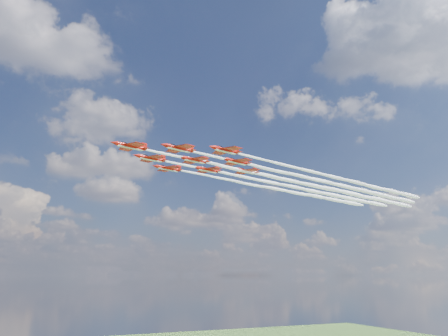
# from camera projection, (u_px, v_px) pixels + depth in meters

# --- Properties ---
(jet_lead) EXTENTS (113.13, 37.94, 2.74)m
(jet_lead) POSITION_uv_depth(u_px,v_px,m) (270.00, 176.00, 153.23)
(jet_lead) COLOR red
(jet_row2_port) EXTENTS (113.13, 37.94, 2.74)m
(jet_row2_port) POSITION_uv_depth(u_px,v_px,m) (305.00, 177.00, 155.08)
(jet_row2_port) COLOR red
(jet_row2_starb) EXTENTS (113.13, 37.94, 2.74)m
(jet_row2_starb) POSITION_uv_depth(u_px,v_px,m) (276.00, 183.00, 165.40)
(jet_row2_starb) COLOR red
(jet_row3_port) EXTENTS (113.13, 37.94, 2.74)m
(jet_row3_port) POSITION_uv_depth(u_px,v_px,m) (340.00, 178.00, 156.93)
(jet_row3_port) COLOR red
(jet_row3_centre) EXTENTS (113.13, 37.94, 2.74)m
(jet_row3_centre) POSITION_uv_depth(u_px,v_px,m) (309.00, 184.00, 167.25)
(jet_row3_centre) COLOR red
(jet_row3_starb) EXTENTS (113.13, 37.94, 2.74)m
(jet_row3_starb) POSITION_uv_depth(u_px,v_px,m) (281.00, 190.00, 177.57)
(jet_row3_starb) COLOR red
(jet_row4_port) EXTENTS (113.13, 37.94, 2.74)m
(jet_row4_port) POSITION_uv_depth(u_px,v_px,m) (341.00, 185.00, 169.10)
(jet_row4_port) COLOR red
(jet_row4_starb) EXTENTS (113.13, 37.94, 2.74)m
(jet_row4_starb) POSITION_uv_depth(u_px,v_px,m) (311.00, 191.00, 179.42)
(jet_row4_starb) COLOR red
(jet_tail) EXTENTS (113.13, 37.94, 2.74)m
(jet_tail) POSITION_uv_depth(u_px,v_px,m) (341.00, 192.00, 181.27)
(jet_tail) COLOR red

